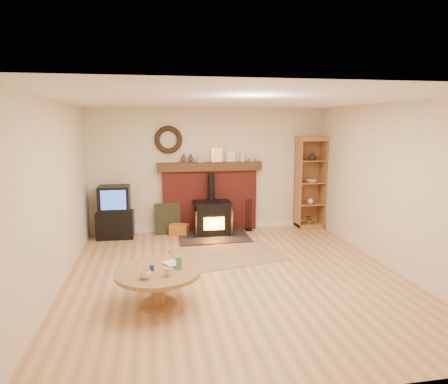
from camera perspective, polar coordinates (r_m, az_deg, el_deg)
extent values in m
plane|color=#B27A4A|center=(6.17, 1.55, -11.90)|extent=(5.50, 5.50, 0.00)
cube|color=beige|center=(8.50, -2.12, 3.14)|extent=(5.00, 0.02, 2.60)
cube|color=beige|center=(3.24, 11.53, -7.95)|extent=(5.00, 0.02, 2.60)
cube|color=beige|center=(5.86, -23.10, -0.63)|extent=(0.02, 5.50, 2.60)
cube|color=beige|center=(6.78, 22.80, 0.70)|extent=(0.02, 5.50, 2.60)
cube|color=white|center=(5.75, 1.67, 12.98)|extent=(5.00, 5.50, 0.02)
cube|color=white|center=(8.71, -2.05, -5.00)|extent=(5.00, 0.04, 0.12)
torus|color=black|center=(8.32, -7.95, 7.40)|extent=(0.57, 0.11, 0.57)
cube|color=maroon|center=(8.53, -2.03, -1.26)|extent=(2.00, 0.15, 1.30)
cube|color=#3E2913|center=(8.39, -2.02, 3.67)|extent=(2.20, 0.22, 0.18)
cube|color=#999999|center=(8.36, -3.40, 4.74)|extent=(0.13, 0.05, 0.14)
cube|color=gold|center=(8.42, -1.05, 5.33)|extent=(0.24, 0.06, 0.30)
cube|color=white|center=(8.47, 0.97, 5.09)|extent=(0.18, 0.05, 0.22)
cylinder|color=white|center=(8.50, 2.65, 5.10)|extent=(0.08, 0.08, 0.22)
cylinder|color=gold|center=(8.55, 3.96, 4.61)|extent=(0.14, 0.14, 0.07)
cube|color=black|center=(8.12, -1.47, -6.42)|extent=(1.40, 1.00, 0.03)
cube|color=black|center=(8.23, -1.68, -3.82)|extent=(0.68, 0.49, 0.63)
cube|color=black|center=(8.16, -1.70, -1.51)|extent=(0.75, 0.54, 0.04)
cylinder|color=black|center=(8.25, -1.86, 0.73)|extent=(0.14, 0.14, 0.56)
cube|color=orange|center=(8.00, -1.42, -4.54)|extent=(0.41, 0.02, 0.25)
cube|color=black|center=(8.01, -3.70, -4.39)|extent=(0.16, 0.22, 0.51)
cube|color=black|center=(8.10, 0.71, -4.21)|extent=(0.16, 0.22, 0.51)
cube|color=brown|center=(7.07, 0.53, -8.97)|extent=(2.04, 1.59, 0.01)
cube|color=black|center=(8.37, -15.25, -4.52)|extent=(0.73, 0.52, 0.53)
cube|color=black|center=(8.26, -15.41, -0.97)|extent=(0.61, 0.51, 0.53)
cube|color=blue|center=(8.01, -15.54, -1.12)|extent=(0.48, 0.03, 0.38)
cube|color=brown|center=(9.09, 12.00, -4.66)|extent=(0.59, 0.43, 0.10)
cube|color=brown|center=(9.09, 11.73, 1.34)|extent=(0.59, 0.02, 1.86)
cube|color=brown|center=(8.80, 10.50, 1.12)|extent=(0.02, 0.43, 1.86)
cube|color=brown|center=(9.02, 13.87, 1.19)|extent=(0.02, 0.43, 1.86)
cube|color=brown|center=(8.82, 12.44, 7.47)|extent=(0.65, 0.47, 0.10)
cube|color=brown|center=(8.98, 12.10, -1.68)|extent=(0.55, 0.39, 0.02)
cube|color=brown|center=(8.90, 12.21, 1.35)|extent=(0.55, 0.39, 0.02)
cube|color=brown|center=(8.85, 12.32, 4.42)|extent=(0.55, 0.39, 0.02)
imported|color=white|center=(8.79, 12.47, 5.04)|extent=(0.18, 0.18, 0.18)
imported|color=white|center=(8.85, 12.34, 1.54)|extent=(0.23, 0.23, 0.06)
sphere|color=white|center=(8.92, 12.24, -1.30)|extent=(0.12, 0.12, 0.12)
imported|color=#40944C|center=(9.00, 12.15, -3.74)|extent=(0.20, 0.17, 0.22)
cube|color=orange|center=(8.32, -6.41, -5.38)|extent=(0.43, 0.36, 0.23)
cube|color=black|center=(8.40, -8.05, -3.81)|extent=(0.54, 0.14, 0.64)
cylinder|color=black|center=(8.65, 3.53, -5.39)|extent=(0.16, 0.16, 0.04)
cylinder|color=black|center=(8.56, 3.23, -3.28)|extent=(0.02, 0.02, 0.70)
cylinder|color=black|center=(8.57, 3.55, -3.26)|extent=(0.02, 0.02, 0.70)
cylinder|color=black|center=(8.59, 3.88, -3.25)|extent=(0.02, 0.02, 0.70)
cylinder|color=brown|center=(5.33, -9.34, -15.50)|extent=(0.47, 0.47, 0.03)
cylinder|color=brown|center=(5.25, -9.40, -13.52)|extent=(0.17, 0.17, 0.38)
cylinder|color=brown|center=(5.17, -9.46, -11.33)|extent=(1.07, 1.07, 0.05)
imported|color=white|center=(4.93, -11.16, -11.48)|extent=(0.13, 0.13, 0.10)
imported|color=white|center=(4.97, -7.98, -11.22)|extent=(0.11, 0.11, 0.10)
imported|color=#4C331E|center=(5.30, -8.26, -10.31)|extent=(0.18, 0.24, 0.02)
cylinder|color=navy|center=(5.17, -10.27, -10.60)|extent=(0.06, 0.06, 0.07)
cube|color=#40944C|center=(5.18, -6.47, -9.96)|extent=(0.07, 0.07, 0.16)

